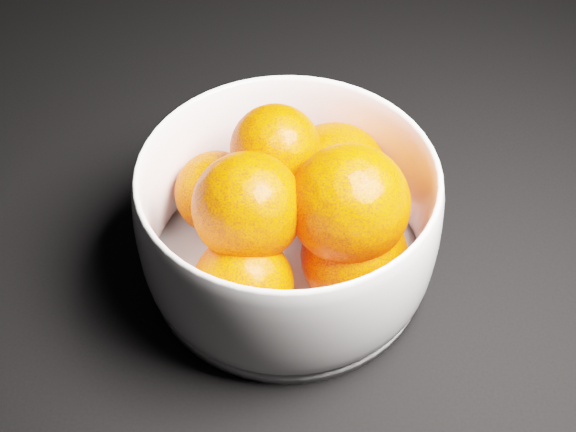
{
  "coord_description": "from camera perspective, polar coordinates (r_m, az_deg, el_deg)",
  "views": [
    {
      "loc": [
        0.26,
        -0.59,
        0.42
      ],
      "look_at": [
        0.25,
        -0.25,
        0.05
      ],
      "focal_mm": 50.0,
      "sensor_mm": 36.0,
      "label": 1
    }
  ],
  "objects": [
    {
      "name": "bowl",
      "position": [
        0.51,
        -0.0,
        -0.36
      ],
      "size": [
        0.19,
        0.19,
        0.09
      ],
      "rotation": [
        0.0,
        0.0,
        -0.2
      ],
      "color": "white",
      "rests_on": "ground"
    },
    {
      "name": "ground",
      "position": [
        0.77,
        -18.83,
        11.37
      ],
      "size": [
        3.0,
        3.0,
        0.0
      ],
      "primitive_type": "cube",
      "color": "black",
      "rests_on": "ground"
    },
    {
      "name": "orange_pile",
      "position": [
        0.5,
        0.89,
        0.53
      ],
      "size": [
        0.15,
        0.16,
        0.11
      ],
      "color": "#FF3C00",
      "rests_on": "bowl"
    }
  ]
}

